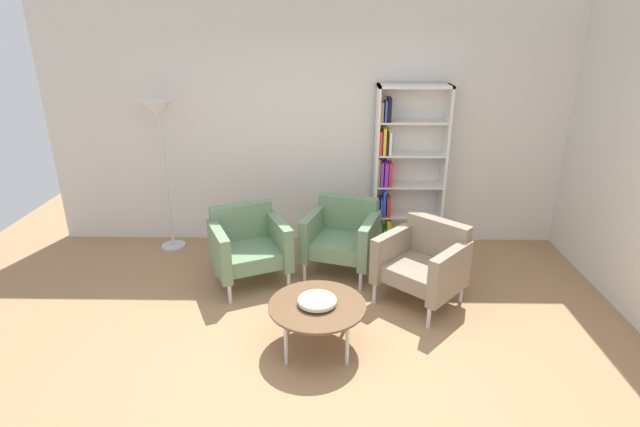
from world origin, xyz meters
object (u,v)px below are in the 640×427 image
Objects in this scene: floor_lamp_torchiere at (160,127)px; decorative_bowl at (317,301)px; bookshelf_tall at (402,171)px; coffee_table_low at (317,307)px; armchair_near_window at (342,236)px; armchair_spare_guest at (424,262)px; armchair_corner_red at (248,245)px.

decorative_bowl is at bearing -47.09° from floor_lamp_torchiere.
coffee_table_low is at bearing -114.76° from bookshelf_tall.
bookshelf_tall reaches higher than armchair_near_window.
floor_lamp_torchiere is (-2.01, 0.57, 1.03)m from armchair_near_window.
floor_lamp_torchiere is at bearing 132.91° from decorative_bowl.
coffee_table_low is (-0.93, -2.03, -0.56)m from bookshelf_tall.
armchair_near_window is (0.24, 1.34, 0.04)m from coffee_table_low.
armchair_near_window is 0.96m from armchair_spare_guest.
armchair_spare_guest is at bearing 36.87° from coffee_table_low.
floor_lamp_torchiere is at bearing -178.25° from armchair_near_window.
armchair_corner_red is (-0.96, -0.25, 0.00)m from armchair_near_window.
bookshelf_tall is 1.09× the size of floor_lamp_torchiere.
coffee_table_low is at bearing -82.33° from armchair_near_window.
decorative_bowl is (-0.93, -2.03, -0.49)m from bookshelf_tall.
coffee_table_low is 0.88× the size of armchair_corner_red.
bookshelf_tall reaches higher than armchair_corner_red.
armchair_near_window is at bearing -9.99° from armchair_corner_red.
armchair_corner_red is at bearing -150.67° from bookshelf_tall.
armchair_spare_guest is (0.99, 0.75, -0.02)m from decorative_bowl.
bookshelf_tall is at bearing 65.24° from decorative_bowl.
decorative_bowl is 1.36m from armchair_near_window.
floor_lamp_torchiere is at bearing 117.52° from armchair_corner_red.
coffee_table_low is at bearing -101.09° from armchair_spare_guest.
armchair_corner_red is 1.76m from armchair_spare_guest.
coffee_table_low is 1.24m from armchair_spare_guest.
armchair_near_window is (-0.70, -0.69, -0.51)m from bookshelf_tall.
armchair_near_window is at bearing 80.05° from decorative_bowl.
bookshelf_tall is 1.10m from armchair_near_window.
decorative_bowl is 1.31m from armchair_corner_red.
bookshelf_tall reaches higher than armchair_spare_guest.
armchair_near_window is 2.33m from floor_lamp_torchiere.
floor_lamp_torchiere reaches higher than decorative_bowl.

